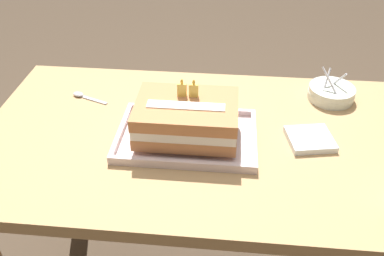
{
  "coord_description": "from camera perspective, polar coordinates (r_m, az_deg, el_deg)",
  "views": [
    {
      "loc": [
        0.07,
        -0.87,
        1.42
      ],
      "look_at": [
        -0.01,
        -0.01,
        0.77
      ],
      "focal_mm": 38.33,
      "sensor_mm": 36.0,
      "label": 1
    }
  ],
  "objects": [
    {
      "name": "bowl_stack",
      "position": [
        1.31,
        18.79,
        4.67
      ],
      "size": [
        0.14,
        0.14,
        0.1
      ],
      "color": "silver",
      "rests_on": "dining_table"
    },
    {
      "name": "dining_table",
      "position": [
        1.18,
        0.68,
        -5.37
      ],
      "size": [
        1.18,
        0.68,
        0.74
      ],
      "color": "tan",
      "rests_on": "ground_plane"
    },
    {
      "name": "birthday_cake",
      "position": [
        1.05,
        -0.76,
        1.45
      ],
      "size": [
        0.26,
        0.19,
        0.14
      ],
      "color": "#C07B4B",
      "rests_on": "foil_tray"
    },
    {
      "name": "foil_tray",
      "position": [
        1.09,
        -0.73,
        -1.24
      ],
      "size": [
        0.37,
        0.24,
        0.02
      ],
      "color": "silver",
      "rests_on": "dining_table"
    },
    {
      "name": "serving_spoon_near_tray",
      "position": [
        1.3,
        -15.08,
        4.39
      ],
      "size": [
        0.12,
        0.06,
        0.01
      ],
      "color": "silver",
      "rests_on": "dining_table"
    },
    {
      "name": "napkin_pile",
      "position": [
        1.12,
        16.11,
        -1.61
      ],
      "size": [
        0.13,
        0.13,
        0.02
      ],
      "color": "white",
      "rests_on": "dining_table"
    }
  ]
}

